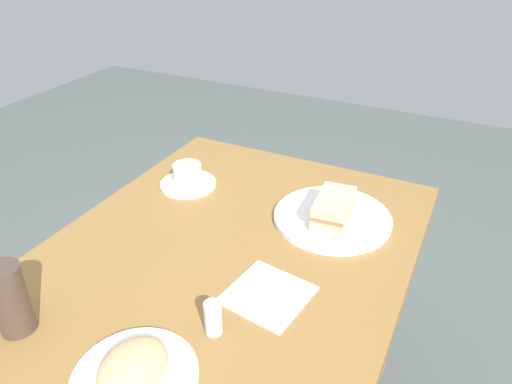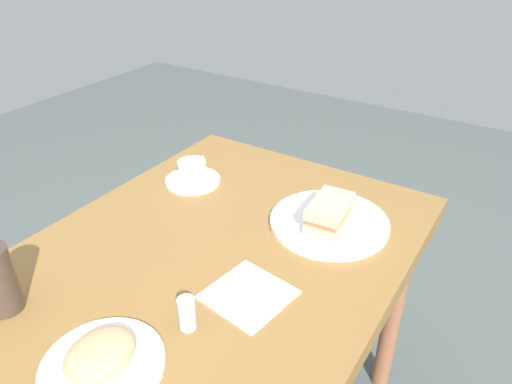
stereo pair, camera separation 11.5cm
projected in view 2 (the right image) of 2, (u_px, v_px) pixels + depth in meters
The scene contains 10 objects.
dining_table at pixel (203, 288), 1.07m from camera, with size 1.10×0.78×0.70m.
sandwich_plate at pixel (329, 222), 1.15m from camera, with size 0.29×0.29×0.01m, color white.
sandwich_front at pixel (329, 213), 1.11m from camera, with size 0.14×0.09×0.06m.
coffee_saucer at pixel (193, 180), 1.33m from camera, with size 0.15×0.15×0.01m, color white.
coffee_cup at pixel (192, 169), 1.31m from camera, with size 0.08×0.09×0.05m.
spoon at pixel (198, 166), 1.39m from camera, with size 0.09×0.05×0.01m.
side_plate at pixel (103, 366), 0.79m from camera, with size 0.21×0.21×0.01m, color white.
side_food_pile at pixel (100, 354), 0.77m from camera, with size 0.12×0.10×0.04m, color tan.
napkin at pixel (248, 295), 0.94m from camera, with size 0.15×0.15×0.00m, color white.
salt_shaker at pixel (187, 313), 0.85m from camera, with size 0.03×0.03×0.07m, color silver.
Camera 2 is at (0.62, 0.54, 1.36)m, focal length 33.40 mm.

